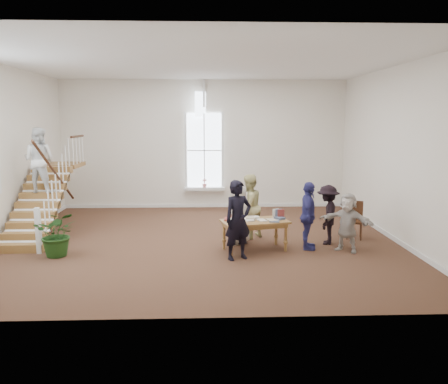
{
  "coord_description": "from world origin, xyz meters",
  "views": [
    {
      "loc": [
        0.13,
        -11.03,
        3.11
      ],
      "look_at": [
        0.55,
        0.4,
        1.22
      ],
      "focal_mm": 35.0,
      "sensor_mm": 36.0,
      "label": 1
    }
  ],
  "objects_px": {
    "elderly_woman": "(239,214)",
    "person_yellow": "(249,207)",
    "police_officer": "(238,220)",
    "library_table": "(254,224)",
    "floor_plant": "(58,234)",
    "woman_cluster_a": "(308,216)",
    "side_chair": "(354,218)",
    "woman_cluster_c": "(347,222)",
    "woman_cluster_b": "(327,215)"
  },
  "relations": [
    {
      "from": "woman_cluster_b",
      "to": "elderly_woman",
      "type": "bearing_deg",
      "value": -72.29
    },
    {
      "from": "side_chair",
      "to": "woman_cluster_c",
      "type": "bearing_deg",
      "value": -98.71
    },
    {
      "from": "person_yellow",
      "to": "woman_cluster_a",
      "type": "relative_size",
      "value": 1.03
    },
    {
      "from": "library_table",
      "to": "person_yellow",
      "type": "relative_size",
      "value": 1.0
    },
    {
      "from": "woman_cluster_a",
      "to": "floor_plant",
      "type": "bearing_deg",
      "value": 104.82
    },
    {
      "from": "woman_cluster_a",
      "to": "side_chair",
      "type": "distance_m",
      "value": 1.81
    },
    {
      "from": "woman_cluster_c",
      "to": "side_chair",
      "type": "distance_m",
      "value": 1.35
    },
    {
      "from": "floor_plant",
      "to": "side_chair",
      "type": "distance_m",
      "value": 7.48
    },
    {
      "from": "library_table",
      "to": "woman_cluster_a",
      "type": "height_order",
      "value": "woman_cluster_a"
    },
    {
      "from": "woman_cluster_a",
      "to": "woman_cluster_c",
      "type": "bearing_deg",
      "value": -90.94
    },
    {
      "from": "elderly_woman",
      "to": "side_chair",
      "type": "relative_size",
      "value": 1.57
    },
    {
      "from": "side_chair",
      "to": "library_table",
      "type": "bearing_deg",
      "value": -142.15
    },
    {
      "from": "side_chair",
      "to": "floor_plant",
      "type": "bearing_deg",
      "value": -152.47
    },
    {
      "from": "elderly_woman",
      "to": "floor_plant",
      "type": "height_order",
      "value": "elderly_woman"
    },
    {
      "from": "floor_plant",
      "to": "woman_cluster_a",
      "type": "bearing_deg",
      "value": 3.24
    },
    {
      "from": "library_table",
      "to": "woman_cluster_c",
      "type": "height_order",
      "value": "woman_cluster_c"
    },
    {
      "from": "woman_cluster_b",
      "to": "floor_plant",
      "type": "bearing_deg",
      "value": -62.93
    },
    {
      "from": "woman_cluster_c",
      "to": "elderly_woman",
      "type": "bearing_deg",
      "value": -159.92
    },
    {
      "from": "woman_cluster_b",
      "to": "side_chair",
      "type": "relative_size",
      "value": 1.53
    },
    {
      "from": "police_officer",
      "to": "person_yellow",
      "type": "height_order",
      "value": "police_officer"
    },
    {
      "from": "woman_cluster_a",
      "to": "side_chair",
      "type": "xyz_separation_m",
      "value": [
        1.49,
        1.0,
        -0.28
      ]
    },
    {
      "from": "elderly_woman",
      "to": "woman_cluster_b",
      "type": "bearing_deg",
      "value": 143.13
    },
    {
      "from": "police_officer",
      "to": "side_chair",
      "type": "height_order",
      "value": "police_officer"
    },
    {
      "from": "library_table",
      "to": "person_yellow",
      "type": "xyz_separation_m",
      "value": [
        -0.04,
        1.09,
        0.2
      ]
    },
    {
      "from": "woman_cluster_c",
      "to": "woman_cluster_a",
      "type": "bearing_deg",
      "value": -156.09
    },
    {
      "from": "woman_cluster_b",
      "to": "woman_cluster_c",
      "type": "relative_size",
      "value": 1.07
    },
    {
      "from": "police_officer",
      "to": "floor_plant",
      "type": "height_order",
      "value": "police_officer"
    },
    {
      "from": "woman_cluster_c",
      "to": "person_yellow",
      "type": "bearing_deg",
      "value": -172.61
    },
    {
      "from": "person_yellow",
      "to": "police_officer",
      "type": "bearing_deg",
      "value": 35.41
    },
    {
      "from": "elderly_woman",
      "to": "floor_plant",
      "type": "bearing_deg",
      "value": -22.67
    },
    {
      "from": "floor_plant",
      "to": "library_table",
      "type": "bearing_deg",
      "value": 3.56
    },
    {
      "from": "woman_cluster_b",
      "to": "floor_plant",
      "type": "xyz_separation_m",
      "value": [
        -6.48,
        -0.78,
        -0.22
      ]
    },
    {
      "from": "person_yellow",
      "to": "elderly_woman",
      "type": "bearing_deg",
      "value": 17.32
    },
    {
      "from": "woman_cluster_a",
      "to": "woman_cluster_c",
      "type": "xyz_separation_m",
      "value": [
        0.9,
        -0.2,
        -0.12
      ]
    },
    {
      "from": "police_officer",
      "to": "elderly_woman",
      "type": "distance_m",
      "value": 1.26
    },
    {
      "from": "library_table",
      "to": "elderly_woman",
      "type": "height_order",
      "value": "elderly_woman"
    },
    {
      "from": "person_yellow",
      "to": "side_chair",
      "type": "xyz_separation_m",
      "value": [
        2.83,
        -0.05,
        -0.31
      ]
    },
    {
      "from": "police_officer",
      "to": "woman_cluster_c",
      "type": "height_order",
      "value": "police_officer"
    },
    {
      "from": "police_officer",
      "to": "elderly_woman",
      "type": "relative_size",
      "value": 1.17
    },
    {
      "from": "woman_cluster_a",
      "to": "library_table",
      "type": "bearing_deg",
      "value": 103.67
    },
    {
      "from": "woman_cluster_a",
      "to": "side_chair",
      "type": "bearing_deg",
      "value": -44.42
    },
    {
      "from": "floor_plant",
      "to": "woman_cluster_b",
      "type": "bearing_deg",
      "value": 6.89
    },
    {
      "from": "woman_cluster_b",
      "to": "library_table",
      "type": "bearing_deg",
      "value": -55.19
    },
    {
      "from": "elderly_woman",
      "to": "person_yellow",
      "type": "bearing_deg",
      "value": -155.37
    },
    {
      "from": "library_table",
      "to": "police_officer",
      "type": "xyz_separation_m",
      "value": [
        -0.44,
        -0.66,
        0.25
      ]
    },
    {
      "from": "floor_plant",
      "to": "police_officer",
      "type": "bearing_deg",
      "value": -5.13
    },
    {
      "from": "elderly_woman",
      "to": "woman_cluster_c",
      "type": "height_order",
      "value": "elderly_woman"
    },
    {
      "from": "side_chair",
      "to": "police_officer",
      "type": "bearing_deg",
      "value": -134.92
    },
    {
      "from": "woman_cluster_b",
      "to": "woman_cluster_c",
      "type": "height_order",
      "value": "woman_cluster_b"
    },
    {
      "from": "library_table",
      "to": "elderly_woman",
      "type": "distance_m",
      "value": 0.69
    }
  ]
}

